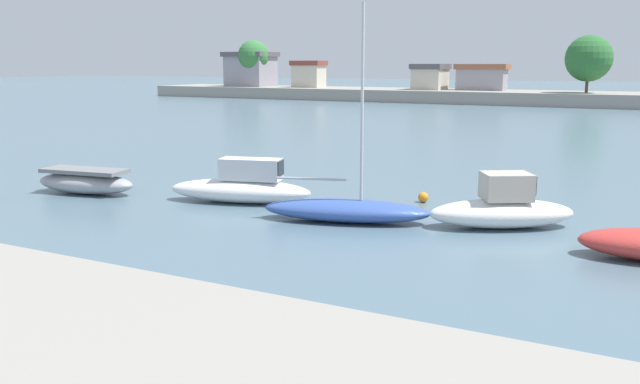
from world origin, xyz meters
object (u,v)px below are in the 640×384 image
moored_boat_5 (503,209)px  mooring_buoy_0 (490,174)px  moored_boat_3 (242,187)px  moored_boat_4 (346,209)px  moored_boat_2 (85,182)px  mooring_buoy_1 (423,197)px

moored_boat_5 → mooring_buoy_0: 9.30m
moored_boat_3 → moored_boat_4: (4.78, -0.94, -0.19)m
moored_boat_2 → mooring_buoy_0: 17.60m
mooring_buoy_0 → moored_boat_3: bearing=-126.6°
mooring_buoy_0 → mooring_buoy_1: 6.51m
mooring_buoy_1 → moored_boat_2: bearing=-159.9°
moored_boat_2 → moored_boat_3: size_ratio=0.79×
moored_boat_2 → moored_boat_5: size_ratio=0.94×
moored_boat_4 → mooring_buoy_1: bearing=56.4°
moored_boat_3 → mooring_buoy_1: moored_boat_3 is taller
mooring_buoy_0 → moored_boat_5: bearing=-74.6°
moored_boat_3 → moored_boat_4: moored_boat_4 is taller
moored_boat_3 → moored_boat_4: size_ratio=0.81×
moored_boat_2 → moored_boat_5: (16.15, 2.11, 0.13)m
mooring_buoy_1 → mooring_buoy_0: bearing=81.0°
mooring_buoy_0 → mooring_buoy_1: mooring_buoy_1 is taller
moored_boat_3 → moored_boat_2: bearing=177.5°
moored_boat_5 → moored_boat_2: bearing=157.2°
moored_boat_3 → mooring_buoy_1: (6.09, 3.15, -0.39)m
moored_boat_4 → moored_boat_5: (4.79, 1.56, 0.21)m
moored_boat_3 → mooring_buoy_0: moored_boat_3 is taller
moored_boat_5 → moored_boat_3: bearing=153.5°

